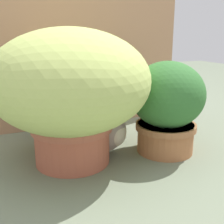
# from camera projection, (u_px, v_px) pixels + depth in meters

# --- Properties ---
(ground_plane) EXTENTS (6.00, 6.00, 0.00)m
(ground_plane) POSITION_uv_depth(u_px,v_px,m) (93.00, 166.00, 1.08)
(ground_plane) COLOR slate
(cardboard_backdrop) EXTENTS (1.20, 0.03, 0.98)m
(cardboard_backdrop) POSITION_uv_depth(u_px,v_px,m) (70.00, 30.00, 1.42)
(cardboard_backdrop) COLOR tan
(cardboard_backdrop) RESTS_ON ground
(grass_planter) EXTENTS (0.58, 0.58, 0.50)m
(grass_planter) POSITION_uv_depth(u_px,v_px,m) (70.00, 87.00, 1.04)
(grass_planter) COLOR #B25940
(grass_planter) RESTS_ON ground
(leafy_planter) EXTENTS (0.30, 0.30, 0.37)m
(leafy_planter) POSITION_uv_depth(u_px,v_px,m) (167.00, 105.00, 1.16)
(leafy_planter) COLOR #AB6940
(leafy_planter) RESTS_ON ground
(cat) EXTENTS (0.31, 0.35, 0.32)m
(cat) POSITION_uv_depth(u_px,v_px,m) (99.00, 124.00, 1.17)
(cat) COLOR gray
(cat) RESTS_ON ground
(mushroom_ornament_red) EXTENTS (0.08, 0.08, 0.13)m
(mushroom_ornament_red) POSITION_uv_depth(u_px,v_px,m) (85.00, 146.00, 1.02)
(mushroom_ornament_red) COLOR silver
(mushroom_ornament_red) RESTS_ON ground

